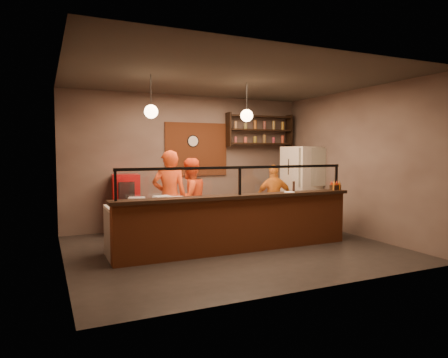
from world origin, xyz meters
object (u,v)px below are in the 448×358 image
cook_mid (190,199)px  condiment_caddy (335,187)px  red_cooler (126,204)px  pizza_dough (237,200)px  pepper_mill (294,187)px  fridge (302,186)px  wall_clock (193,141)px  cook_right (274,198)px  cook_left (170,197)px

cook_mid → condiment_caddy: 3.02m
red_cooler → condiment_caddy: 4.54m
pizza_dough → pepper_mill: pepper_mill is taller
fridge → condiment_caddy: 1.74m
pepper_mill → condiment_caddy: bearing=-1.2°
fridge → red_cooler: bearing=158.6°
wall_clock → pepper_mill: wall_clock is taller
red_cooler → fridge: bearing=-4.5°
wall_clock → condiment_caddy: size_ratio=1.62×
wall_clock → fridge: 2.94m
cook_right → red_cooler: bearing=-3.5°
wall_clock → cook_mid: 1.92m
fridge → condiment_caddy: size_ratio=10.61×
wall_clock → cook_left: 2.24m
pepper_mill → pizza_dough: bearing=158.4°
cook_right → fridge: 1.07m
cook_mid → pizza_dough: (0.63, -0.98, 0.05)m
cook_left → cook_mid: bearing=-141.7°
pepper_mill → cook_left: bearing=152.1°
condiment_caddy → pepper_mill: 1.01m
cook_right → fridge: size_ratio=0.78×
condiment_caddy → fridge: bearing=76.7°
fridge → pizza_dough: size_ratio=3.53×
wall_clock → cook_mid: (-0.56, -1.35, -1.25)m
cook_right → pizza_dough: 1.73m
cook_right → red_cooler: size_ratio=1.15×
red_cooler → cook_right: bearing=-12.6°
red_cooler → condiment_caddy: red_cooler is taller
cook_left → condiment_caddy: 3.39m
wall_clock → fridge: bearing=-23.0°
condiment_caddy → pepper_mill: (-1.01, 0.02, 0.05)m
pepper_mill → cook_mid: bearing=140.1°
fridge → pizza_dough: 2.74m
cook_right → pepper_mill: 1.49m
wall_clock → red_cooler: 2.24m
wall_clock → red_cooler: size_ratio=0.22×
pizza_dough → pepper_mill: size_ratio=2.69×
cook_left → cook_right: bearing=-161.3°
cook_mid → pepper_mill: bearing=121.0°
red_cooler → cook_left: bearing=-58.4°
wall_clock → pizza_dough: bearing=-88.3°
cook_right → condiment_caddy: size_ratio=8.32×
pizza_dough → red_cooler: bearing=131.2°
wall_clock → fridge: size_ratio=0.15×
cook_right → pizza_dough: size_ratio=2.76×
pizza_dough → pepper_mill: bearing=-21.6°
cook_mid → pepper_mill: size_ratio=8.25×
cook_right → pizza_dough: cook_right is taller
fridge → pizza_dough: fridge is taller
cook_right → fridge: fridge is taller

